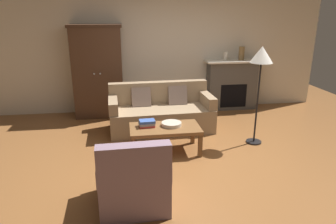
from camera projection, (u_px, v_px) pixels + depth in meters
name	position (u px, v px, depth m)	size (l,w,h in m)	color
ground_plane	(184.00, 156.00, 4.81)	(9.60, 9.60, 0.00)	brown
back_wall	(162.00, 47.00, 6.77)	(7.20, 0.10, 2.80)	silver
fireplace	(231.00, 84.00, 7.01)	(1.26, 0.48, 1.12)	#4C4947
armoire	(98.00, 71.00, 6.40)	(1.06, 0.57, 1.91)	#472D1E
couch	(161.00, 113.00, 5.82)	(1.95, 0.92, 0.86)	#937A5B
coffee_table	(165.00, 130.00, 4.84)	(1.10, 0.60, 0.42)	brown
fruit_bowl	(171.00, 124.00, 4.87)	(0.32, 0.32, 0.06)	beige
book_stack	(147.00, 123.00, 4.82)	(0.26, 0.20, 0.11)	#B73833
mantel_vase_cream	(226.00, 56.00, 6.77)	(0.10, 0.10, 0.18)	beige
mantel_vase_bronze	(242.00, 53.00, 6.80)	(0.13, 0.13, 0.29)	olive
armchair_near_left	(134.00, 181.00, 3.48)	(0.80, 0.79, 0.88)	gray
floor_lamp	(261.00, 60.00, 4.86)	(0.36, 0.36, 1.63)	black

